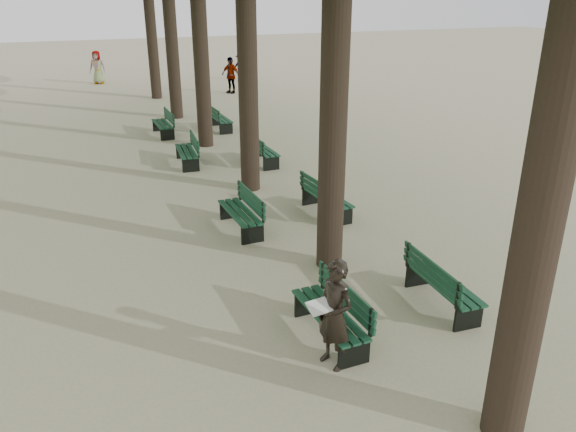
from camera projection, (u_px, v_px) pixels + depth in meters
name	position (u px, v px, depth m)	size (l,w,h in m)	color
ground	(326.00, 367.00, 8.33)	(120.00, 120.00, 0.00)	tan
bench_left_0	(330.00, 323.00, 8.92)	(0.61, 1.81, 0.92)	black
bench_left_1	(241.00, 219.00, 12.93)	(0.62, 1.81, 0.92)	black
bench_left_2	(187.00, 156.00, 17.72)	(0.72, 1.84, 0.92)	black
bench_left_3	(163.00, 128.00, 21.25)	(0.59, 1.81, 0.92)	black
bench_right_0	(442.00, 292.00, 9.84)	(0.67, 1.83, 0.92)	black
bench_right_1	(326.00, 204.00, 13.85)	(0.69, 1.83, 0.92)	black
bench_right_2	(263.00, 155.00, 17.87)	(0.59, 1.81, 0.92)	black
bench_right_3	(220.00, 123.00, 22.10)	(0.58, 1.80, 0.92)	black
man_with_map	(335.00, 315.00, 8.08)	(0.71, 0.76, 1.71)	black
pedestrian_b	(240.00, 66.00, 33.98)	(1.02, 0.32, 1.58)	#262628
pedestrian_c	(230.00, 75.00, 29.56)	(1.10, 0.37, 1.87)	#262628
pedestrian_d	(97.00, 67.00, 32.47)	(0.91, 0.37, 1.87)	#262628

